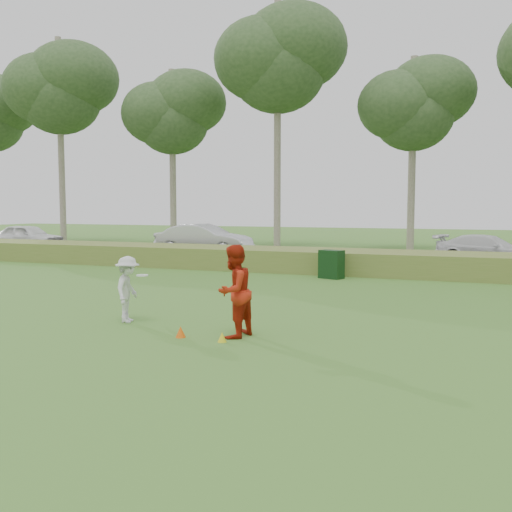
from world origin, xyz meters
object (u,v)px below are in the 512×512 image
at_px(player_white, 128,289).
at_px(player_red, 234,291).
at_px(car_mid, 204,240).
at_px(utility_cabinet, 331,264).
at_px(car_left, 28,237).
at_px(cone_orange, 181,332).
at_px(cone_yellow, 222,337).
at_px(car_right, 488,250).

relative_size(player_white, player_red, 0.81).
height_order(player_white, car_mid, car_mid).
relative_size(utility_cabinet, car_left, 0.23).
distance_m(player_white, player_red, 2.98).
distance_m(utility_cabinet, car_mid, 10.52).
bearing_deg(car_mid, car_left, 87.20).
xyz_separation_m(cone_orange, car_mid, (-7.86, 16.84, 0.79)).
distance_m(cone_yellow, car_left, 27.45).
bearing_deg(car_mid, car_right, -87.41).
xyz_separation_m(utility_cabinet, car_right, (5.53, 7.00, 0.20)).
distance_m(utility_cabinet, car_left, 21.89).
bearing_deg(car_mid, cone_orange, -155.38).
bearing_deg(car_right, utility_cabinet, 155.69).
height_order(utility_cabinet, car_right, car_right).
bearing_deg(cone_yellow, car_mid, 117.59).
height_order(cone_orange, utility_cabinet, utility_cabinet).
bearing_deg(player_white, player_red, -116.35).
distance_m(cone_yellow, car_mid, 19.09).
xyz_separation_m(car_left, car_mid, (12.37, -0.52, 0.08)).
relative_size(utility_cabinet, car_right, 0.23).
bearing_deg(player_white, car_right, -41.91).
relative_size(car_left, car_right, 0.98).
height_order(utility_cabinet, car_left, car_left).
distance_m(car_left, car_right, 26.33).
height_order(car_mid, car_right, car_mid).
distance_m(player_red, cone_orange, 1.39).
bearing_deg(car_right, cone_orange, 174.83).
xyz_separation_m(cone_yellow, car_left, (-21.20, 17.42, 0.73)).
bearing_deg(car_left, utility_cabinet, -110.18).
relative_size(car_left, car_mid, 0.88).
relative_size(cone_orange, car_mid, 0.05).
height_order(cone_orange, car_right, car_right).
height_order(player_white, player_red, player_red).
distance_m(player_white, cone_orange, 2.23).
relative_size(player_red, utility_cabinet, 1.80).
xyz_separation_m(player_white, cone_orange, (1.91, -0.95, -0.66)).
relative_size(car_mid, car_right, 1.11).
distance_m(cone_orange, cone_yellow, 0.97).
bearing_deg(car_right, player_white, 168.26).
relative_size(player_red, car_right, 0.41).
bearing_deg(car_left, cone_yellow, -131.51).
relative_size(cone_orange, car_right, 0.05).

